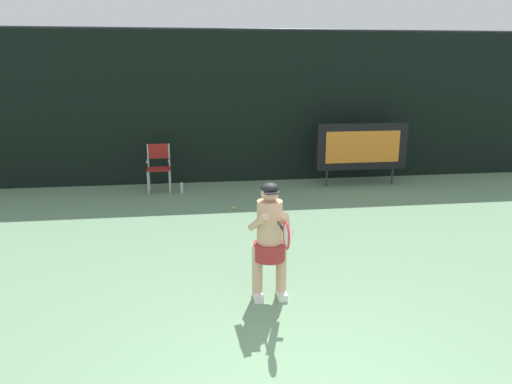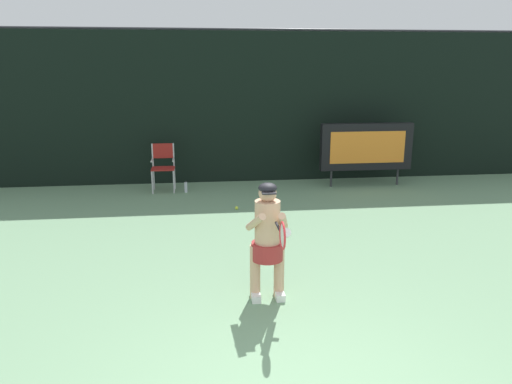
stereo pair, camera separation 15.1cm
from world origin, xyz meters
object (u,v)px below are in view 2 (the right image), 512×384
(water_bottle, at_px, (186,187))
(tennis_ball_loose, at_px, (237,208))
(tennis_racket, at_px, (282,235))
(tennis_player, at_px, (268,237))
(umpire_chair, at_px, (163,164))
(scoreboard, at_px, (366,147))

(water_bottle, height_order, tennis_ball_loose, water_bottle)
(tennis_racket, height_order, tennis_ball_loose, tennis_racket)
(water_bottle, distance_m, tennis_player, 5.49)
(tennis_racket, distance_m, tennis_ball_loose, 4.57)
(tennis_ball_loose, bearing_deg, water_bottle, 124.92)
(water_bottle, xyz_separation_m, tennis_player, (1.12, -5.33, 0.68))
(umpire_chair, bearing_deg, scoreboard, -1.06)
(scoreboard, distance_m, water_bottle, 4.34)
(scoreboard, xyz_separation_m, tennis_ball_loose, (-3.22, -1.63, -0.91))
(water_bottle, distance_m, tennis_racket, 6.14)
(umpire_chair, relative_size, tennis_racket, 1.79)
(tennis_racket, bearing_deg, tennis_player, 86.04)
(scoreboard, height_order, tennis_player, scoreboard)
(umpire_chair, height_order, tennis_player, tennis_player)
(tennis_racket, bearing_deg, scoreboard, 52.73)
(umpire_chair, relative_size, water_bottle, 4.08)
(tennis_racket, bearing_deg, umpire_chair, 94.86)
(tennis_player, bearing_deg, tennis_ball_loose, 91.20)
(tennis_racket, relative_size, tennis_ball_loose, 8.85)
(scoreboard, xyz_separation_m, tennis_player, (-3.14, -5.47, -0.14))
(umpire_chair, xyz_separation_m, tennis_player, (1.62, -5.55, 0.18))
(scoreboard, distance_m, tennis_ball_loose, 3.72)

